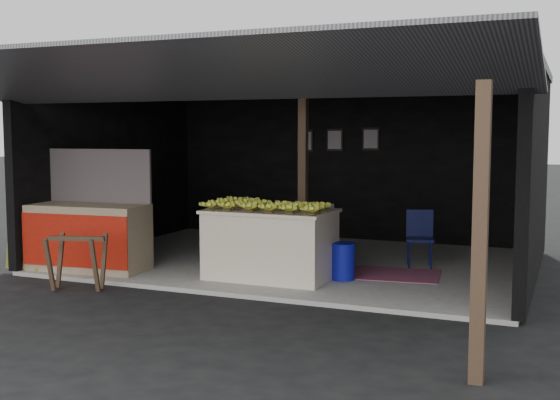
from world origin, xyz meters
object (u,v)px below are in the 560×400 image
at_px(water_barrel, 343,262).
at_px(plastic_chair, 420,233).
at_px(sawhorse, 77,256).
at_px(white_crate, 300,236).
at_px(neighbor_stall, 89,234).
at_px(banana_table, 270,244).

distance_m(water_barrel, plastic_chair, 1.60).
bearing_deg(sawhorse, white_crate, 27.99).
xyz_separation_m(white_crate, neighbor_stall, (-2.81, -1.33, 0.05)).
bearing_deg(banana_table, water_barrel, 17.03).
bearing_deg(plastic_chair, water_barrel, -133.26).
height_order(banana_table, water_barrel, banana_table).
bearing_deg(white_crate, plastic_chair, 29.76).
distance_m(sawhorse, plastic_chair, 4.97).
bearing_deg(sawhorse, banana_table, 16.25).
bearing_deg(neighbor_stall, white_crate, 20.22).
bearing_deg(neighbor_stall, plastic_chair, 20.51).
bearing_deg(sawhorse, water_barrel, 11.32).
bearing_deg(neighbor_stall, water_barrel, 6.50).
relative_size(banana_table, sawhorse, 2.13).
bearing_deg(neighbor_stall, sawhorse, -65.10).
bearing_deg(water_barrel, white_crate, 146.21).
bearing_deg(banana_table, plastic_chair, 44.08).
bearing_deg(plastic_chair, white_crate, -167.89).
relative_size(banana_table, neighbor_stall, 0.98).
bearing_deg(white_crate, sawhorse, -130.07).
distance_m(neighbor_stall, plastic_chair, 4.93).
bearing_deg(water_barrel, neighbor_stall, -168.34).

